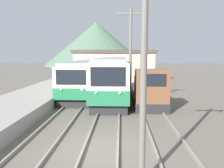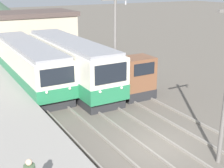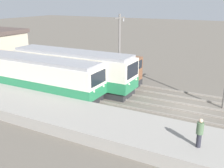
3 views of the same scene
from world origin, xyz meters
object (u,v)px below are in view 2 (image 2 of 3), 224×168
commuter_train_left (29,65)px  catenary_mast_mid (115,45)px  shunting_locomotive (125,76)px  commuter_train_center (71,65)px

commuter_train_left → catenary_mast_mid: size_ratio=1.88×
catenary_mast_mid → shunting_locomotive: bearing=37.2°
shunting_locomotive → catenary_mast_mid: (-1.49, -1.13, 2.75)m
commuter_train_left → shunting_locomotive: commuter_train_left is taller
commuter_train_center → catenary_mast_mid: (1.51, -4.47, 2.22)m
commuter_train_left → commuter_train_center: 3.47m
commuter_train_left → shunting_locomotive: size_ratio=2.41×
shunting_locomotive → catenary_mast_mid: bearing=-142.8°
commuter_train_left → catenary_mast_mid: bearing=-56.5°
shunting_locomotive → commuter_train_center: bearing=131.9°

